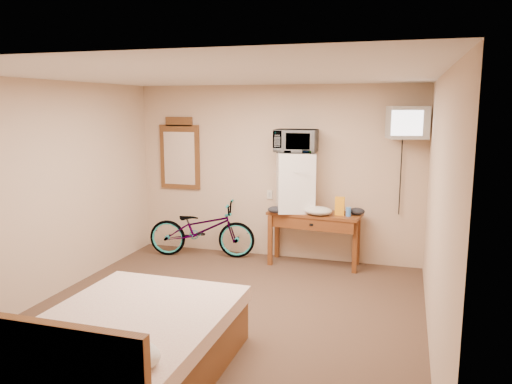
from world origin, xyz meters
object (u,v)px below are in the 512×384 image
at_px(blue_cup, 349,212).
at_px(crt_television, 407,123).
at_px(wall_mirror, 180,154).
at_px(bed, 125,347).
at_px(mini_fridge, 295,182).
at_px(microwave, 296,141).
at_px(bicycle, 202,229).
at_px(desk, 314,222).

distance_m(blue_cup, crt_television, 1.38).
bearing_deg(wall_mirror, bed, -71.51).
relative_size(mini_fridge, microwave, 1.44).
height_order(microwave, bicycle, microwave).
relative_size(microwave, wall_mirror, 0.52).
bearing_deg(bed, mini_fridge, 79.63).
bearing_deg(wall_mirror, bicycle, -34.04).
bearing_deg(microwave, crt_television, -3.56).
bearing_deg(microwave, blue_cup, -11.15).
relative_size(wall_mirror, bicycle, 0.69).
distance_m(microwave, blue_cup, 1.20).
distance_m(microwave, bed, 3.78).
bearing_deg(bicycle, desk, -98.55).
distance_m(crt_television, bicycle, 3.24).
relative_size(desk, microwave, 2.29).
height_order(microwave, crt_television, crt_television).
xyz_separation_m(desk, mini_fridge, (-0.28, 0.06, 0.54)).
bearing_deg(blue_cup, bed, -112.71).
bearing_deg(mini_fridge, desk, -12.29).
bearing_deg(mini_fridge, bed, -100.37).
height_order(mini_fridge, crt_television, crt_television).
relative_size(crt_television, wall_mirror, 0.57).
bearing_deg(blue_cup, desk, 172.58).
bearing_deg(blue_cup, bicycle, 179.76).
xyz_separation_m(blue_cup, crt_television, (0.69, 0.08, 1.19)).
xyz_separation_m(desk, wall_mirror, (-2.14, 0.27, 0.85)).
relative_size(desk, wall_mirror, 1.20).
bearing_deg(microwave, wall_mirror, 171.69).
relative_size(microwave, bicycle, 0.36).
distance_m(desk, bed, 3.52).
relative_size(bicycle, bed, 0.80).
xyz_separation_m(blue_cup, bed, (-1.39, -3.32, -0.51)).
bearing_deg(wall_mirror, mini_fridge, -6.43).
relative_size(mini_fridge, bed, 0.42).
height_order(desk, bed, bed).
distance_m(wall_mirror, bed, 4.03).
bearing_deg(desk, microwave, 167.67).
bearing_deg(desk, crt_television, 0.96).
distance_m(mini_fridge, bicycle, 1.57).
xyz_separation_m(bicycle, bed, (0.74, -3.33, -0.12)).
height_order(crt_television, bicycle, crt_television).
distance_m(microwave, crt_television, 1.48).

